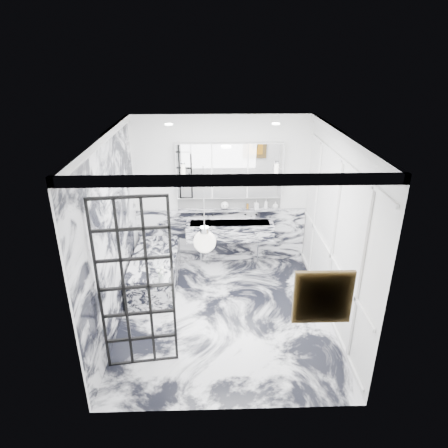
{
  "coord_description": "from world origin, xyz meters",
  "views": [
    {
      "loc": [
        -0.17,
        -5.14,
        3.82
      ],
      "look_at": [
        0.01,
        0.5,
        1.32
      ],
      "focal_mm": 32.0,
      "sensor_mm": 36.0,
      "label": 1
    }
  ],
  "objects_px": {
    "trough_sink": "(230,230)",
    "crittall_door": "(136,287)",
    "mirror_cabinet": "(230,171)",
    "bathtub": "(155,271)"
  },
  "relations": [
    {
      "from": "trough_sink",
      "to": "mirror_cabinet",
      "type": "relative_size",
      "value": 0.84
    },
    {
      "from": "mirror_cabinet",
      "to": "bathtub",
      "type": "xyz_separation_m",
      "value": [
        -1.32,
        -0.83,
        -1.54
      ]
    },
    {
      "from": "crittall_door",
      "to": "bathtub",
      "type": "relative_size",
      "value": 1.41
    },
    {
      "from": "crittall_door",
      "to": "mirror_cabinet",
      "type": "relative_size",
      "value": 1.22
    },
    {
      "from": "bathtub",
      "to": "mirror_cabinet",
      "type": "bearing_deg",
      "value": 32.06
    },
    {
      "from": "mirror_cabinet",
      "to": "bathtub",
      "type": "bearing_deg",
      "value": -147.94
    },
    {
      "from": "trough_sink",
      "to": "crittall_door",
      "type": "bearing_deg",
      "value": -116.15
    },
    {
      "from": "trough_sink",
      "to": "bathtub",
      "type": "xyz_separation_m",
      "value": [
        -1.33,
        -0.66,
        -0.45
      ]
    },
    {
      "from": "bathtub",
      "to": "crittall_door",
      "type": "bearing_deg",
      "value": -87.82
    },
    {
      "from": "crittall_door",
      "to": "mirror_cabinet",
      "type": "xyz_separation_m",
      "value": [
        1.25,
        2.72,
        0.66
      ]
    }
  ]
}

